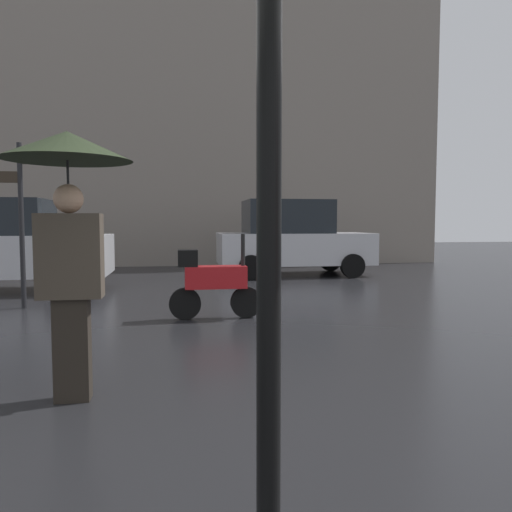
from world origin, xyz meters
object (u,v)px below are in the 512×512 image
object	(u,v)px
parked_car_left	(292,238)
pedestrian_with_umbrella	(68,194)
parked_scooter	(213,281)
street_signpost	(21,208)

from	to	relation	value
parked_car_left	pedestrian_with_umbrella	bearing A→B (deg)	56.14
parked_scooter	street_signpost	world-z (taller)	street_signpost
street_signpost	pedestrian_with_umbrella	bearing A→B (deg)	-69.66
parked_scooter	parked_car_left	size ratio (longest dim) A/B	0.34
pedestrian_with_umbrella	street_signpost	distance (m)	4.76
pedestrian_with_umbrella	parked_scooter	bearing A→B (deg)	-75.64
pedestrian_with_umbrella	parked_car_left	bearing A→B (deg)	-76.21
parked_car_left	parked_scooter	bearing A→B (deg)	55.83
pedestrian_with_umbrella	street_signpost	world-z (taller)	street_signpost
street_signpost	parked_car_left	bearing A→B (deg)	37.83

